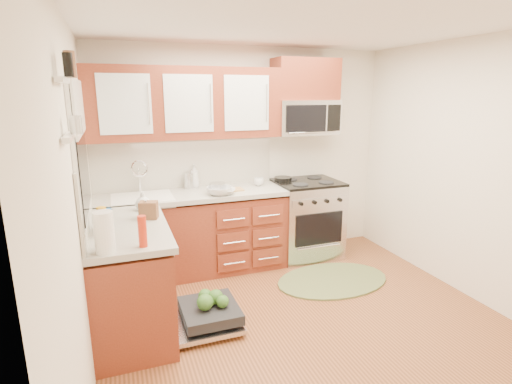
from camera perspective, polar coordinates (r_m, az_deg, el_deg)
name	(u,v)px	position (r m, az deg, el deg)	size (l,w,h in m)	color
floor	(310,325)	(3.72, 7.66, -18.37)	(3.50, 3.50, 0.00)	brown
ceiling	(321,20)	(3.19, 9.23, 23.13)	(3.50, 3.50, 0.00)	white
wall_back	(246,156)	(4.82, -1.50, 5.23)	(3.50, 0.04, 2.50)	silver
wall_left	(77,208)	(2.87, -24.16, -2.09)	(0.04, 3.50, 2.50)	silver
wall_right	(479,173)	(4.33, 29.27, 2.44)	(0.04, 3.50, 2.50)	silver
base_cabinet_back	(193,236)	(4.56, -8.94, -6.17)	(2.05, 0.60, 0.85)	maroon
base_cabinet_left	(130,281)	(3.64, -17.51, -12.06)	(0.60, 1.25, 0.85)	maroon
countertop_back	(192,195)	(4.41, -9.15, -0.41)	(2.07, 0.64, 0.05)	#9D9990
countertop_left	(127,228)	(3.47, -17.92, -4.95)	(0.64, 1.27, 0.05)	#9D9990
backsplash_back	(186,163)	(4.63, -10.00, 4.17)	(2.05, 0.02, 0.57)	beige
backsplash_left	(85,195)	(3.39, -23.28, -0.39)	(0.02, 1.25, 0.57)	beige
upper_cabinets	(186,103)	(4.41, -9.99, 12.37)	(2.05, 0.35, 0.75)	maroon
cabinet_over_mw	(305,79)	(4.86, 7.04, 15.68)	(0.76, 0.35, 0.47)	maroon
range	(306,219)	(4.96, 7.23, -3.81)	(0.76, 0.64, 0.95)	silver
microwave	(305,117)	(4.84, 7.02, 10.54)	(0.76, 0.38, 0.40)	silver
sink	(143,209)	(4.36, -15.84, -2.32)	(0.62, 0.50, 0.26)	white
dishwasher	(205,316)	(3.66, -7.24, -17.16)	(0.70, 0.60, 0.20)	silver
window	(80,152)	(3.30, -23.87, 5.24)	(0.03, 1.05, 1.05)	white
window_blind	(79,107)	(3.27, -24.01, 10.98)	(0.02, 0.96, 0.40)	white
shelf_upper	(63,80)	(2.43, -25.90, 14.17)	(0.04, 0.40, 0.03)	white
shelf_lower	(69,137)	(2.44, -25.15, 7.14)	(0.04, 0.40, 0.03)	white
rug	(333,280)	(4.51, 10.88, -12.25)	(1.25, 0.81, 0.02)	#636F3F
skillet	(283,179)	(4.85, 3.89, 1.90)	(0.21, 0.21, 0.04)	black
stock_pot	(218,188)	(4.35, -5.51, 0.59)	(0.18, 0.18, 0.11)	silver
cutting_board	(232,190)	(4.45, -3.49, 0.33)	(0.25, 0.16, 0.02)	tan
canister	(189,181)	(4.59, -9.58, 1.58)	(0.11, 0.11, 0.18)	silver
paper_towel_roll	(104,232)	(2.90, -20.87, -5.39)	(0.13, 0.13, 0.29)	white
mustard_bottle	(102,221)	(3.28, -21.12, -3.86)	(0.07, 0.07, 0.22)	yellow
red_bottle	(142,231)	(2.93, -15.91, -5.43)	(0.06, 0.06, 0.23)	red
wooden_box	(149,210)	(3.57, -15.08, -2.51)	(0.15, 0.11, 0.15)	brown
blue_carton	(105,219)	(3.41, -20.72, -3.63)	(0.10, 0.06, 0.16)	#2362A7
bowl_a	(224,192)	(4.29, -4.55, 0.05)	(0.24, 0.24, 0.06)	#999999
bowl_b	(219,191)	(4.27, -5.24, 0.17)	(0.27, 0.27, 0.08)	#999999
cup	(259,182)	(4.67, 0.37, 1.48)	(0.12, 0.12, 0.09)	#999999
soap_bottle_a	(194,176)	(4.62, -8.82, 2.27)	(0.10, 0.10, 0.27)	#999999
soap_bottle_b	(146,209)	(3.57, -15.38, -2.33)	(0.08, 0.08, 0.17)	#999999
soap_bottle_c	(143,201)	(3.83, -15.86, -1.24)	(0.14, 0.14, 0.18)	#999999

